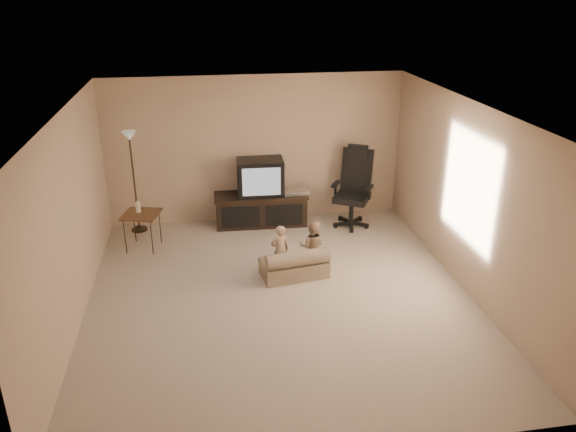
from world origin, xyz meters
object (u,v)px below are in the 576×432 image
at_px(tv_stand, 261,198).
at_px(toddler_left, 280,250).
at_px(toddler_right, 312,246).
at_px(floor_lamp, 132,159).
at_px(office_chair, 353,198).
at_px(child_sofa, 295,265).
at_px(side_table, 141,214).

xyz_separation_m(tv_stand, toddler_left, (0.05, -1.86, -0.10)).
distance_m(toddler_left, toddler_right, 0.47).
bearing_deg(floor_lamp, office_chair, -5.14).
bearing_deg(floor_lamp, toddler_right, -35.87).
distance_m(tv_stand, toddler_right, 1.91).
bearing_deg(child_sofa, tv_stand, 88.39).
height_order(side_table, floor_lamp, floor_lamp).
xyz_separation_m(office_chair, side_table, (-3.48, -0.37, 0.07)).
distance_m(tv_stand, toddler_left, 1.86).
height_order(office_chair, toddler_right, office_chair).
bearing_deg(side_table, toddler_left, -31.08).
xyz_separation_m(child_sofa, toddler_right, (0.27, 0.14, 0.21)).
xyz_separation_m(office_chair, toddler_left, (-1.49, -1.57, -0.11)).
xyz_separation_m(floor_lamp, child_sofa, (2.32, -2.01, -1.06)).
relative_size(tv_stand, office_chair, 1.19).
bearing_deg(child_sofa, floor_lamp, 130.32).
distance_m(side_table, child_sofa, 2.58).
xyz_separation_m(side_table, toddler_left, (1.99, -1.20, -0.19)).
distance_m(tv_stand, child_sofa, 2.01).
bearing_deg(toddler_left, side_table, -42.18).
bearing_deg(tv_stand, toddler_left, -86.41).
height_order(child_sofa, toddler_left, toddler_left).
bearing_deg(tv_stand, office_chair, -8.49).
distance_m(side_table, floor_lamp, 0.98).
xyz_separation_m(side_table, child_sofa, (2.19, -1.31, -0.38)).
relative_size(tv_stand, toddler_right, 2.09).
bearing_deg(office_chair, toddler_right, -93.27).
height_order(office_chair, floor_lamp, floor_lamp).
xyz_separation_m(tv_stand, office_chair, (1.54, -0.29, 0.01)).
bearing_deg(toddler_left, child_sofa, 139.33).
relative_size(child_sofa, toddler_right, 1.27).
xyz_separation_m(toddler_left, toddler_right, (0.47, 0.03, 0.01)).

